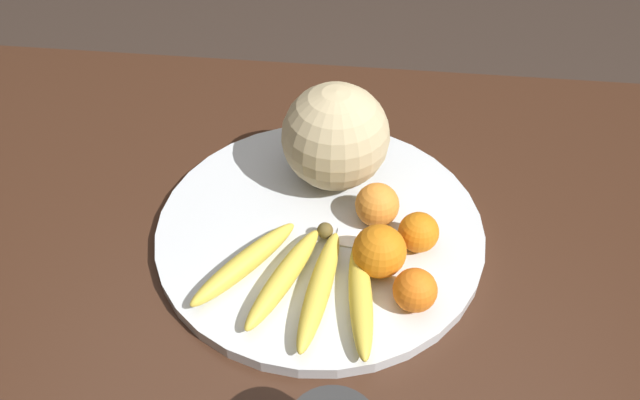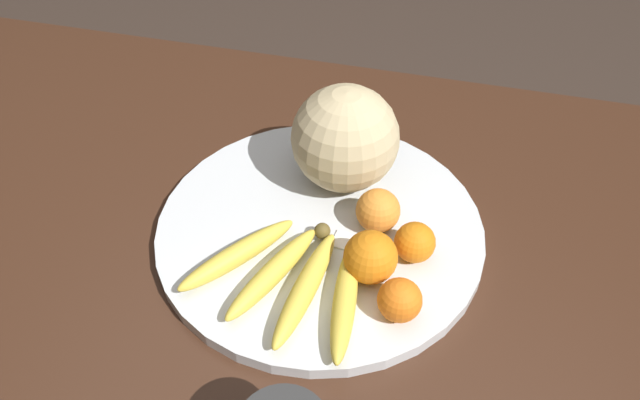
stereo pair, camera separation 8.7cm
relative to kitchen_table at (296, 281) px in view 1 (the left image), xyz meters
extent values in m
cube|color=#3D2316|center=(0.00, 0.00, 0.06)|extent=(1.65, 0.96, 0.04)
cube|color=#3D2316|center=(0.74, -0.40, -0.30)|extent=(0.07, 0.07, 0.69)
cylinder|color=silver|center=(-0.04, -0.03, 0.09)|extent=(0.47, 0.47, 0.02)
torus|color=#1E4C56|center=(-0.04, -0.03, 0.10)|extent=(0.47, 0.47, 0.01)
sphere|color=#C6B284|center=(-0.05, -0.13, 0.18)|extent=(0.16, 0.16, 0.16)
sphere|color=brown|center=(-0.04, 0.00, 0.12)|extent=(0.02, 0.02, 0.02)
ellipsoid|color=gold|center=(0.06, 0.07, 0.12)|extent=(0.13, 0.17, 0.03)
ellipsoid|color=gold|center=(0.00, 0.09, 0.12)|extent=(0.10, 0.18, 0.03)
ellipsoid|color=gold|center=(-0.05, 0.10, 0.12)|extent=(0.06, 0.20, 0.03)
ellipsoid|color=gold|center=(-0.10, 0.11, 0.12)|extent=(0.05, 0.19, 0.03)
sphere|color=orange|center=(-0.17, 0.00, 0.13)|extent=(0.06, 0.06, 0.06)
sphere|color=orange|center=(-0.11, -0.04, 0.14)|extent=(0.06, 0.06, 0.06)
sphere|color=orange|center=(-0.12, 0.05, 0.14)|extent=(0.07, 0.07, 0.07)
sphere|color=orange|center=(-0.17, 0.10, 0.13)|extent=(0.06, 0.06, 0.06)
cube|color=white|center=(-0.10, 0.00, 0.11)|extent=(0.08, 0.04, 0.00)
camera|label=1|loc=(-0.10, 0.59, 0.76)|focal=35.00mm
camera|label=2|loc=(-0.19, 0.57, 0.76)|focal=35.00mm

